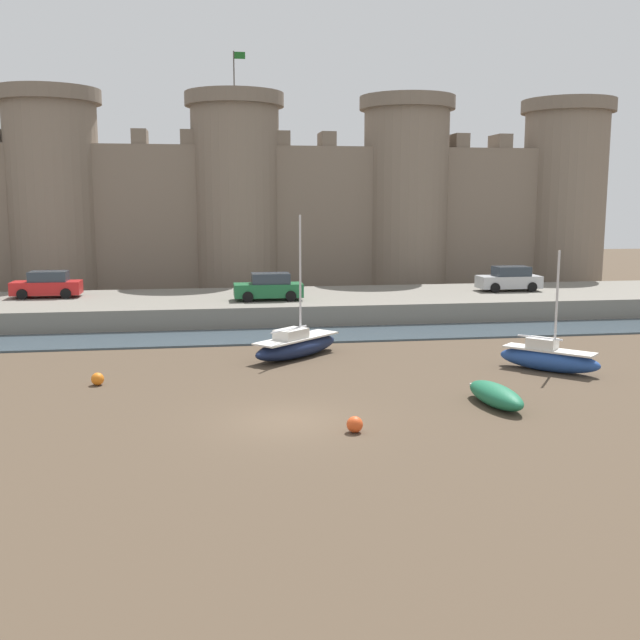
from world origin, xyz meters
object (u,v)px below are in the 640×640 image
object	(u,v)px
mooring_buoy_off_centre	(98,379)
car_quay_centre_east	(47,285)
sailboat_near_channel_right	(296,345)
car_quay_west	(509,279)
rowboat_midflat_right	(496,395)
sailboat_midflat_left	(548,358)
car_quay_centre_west	(269,287)
mooring_buoy_near_channel	(355,424)

from	to	relation	value
mooring_buoy_off_centre	car_quay_centre_east	size ratio (longest dim) A/B	0.12
sailboat_near_channel_right	mooring_buoy_off_centre	world-z (taller)	sailboat_near_channel_right
car_quay_west	car_quay_centre_east	world-z (taller)	same
sailboat_near_channel_right	mooring_buoy_off_centre	bearing A→B (deg)	-154.35
rowboat_midflat_right	sailboat_midflat_left	world-z (taller)	sailboat_midflat_left
sailboat_near_channel_right	rowboat_midflat_right	xyz separation A→B (m)	(5.94, -9.31, -0.16)
rowboat_midflat_right	car_quay_centre_west	size ratio (longest dim) A/B	0.83
sailboat_midflat_left	car_quay_centre_west	bearing A→B (deg)	124.65
mooring_buoy_off_centre	mooring_buoy_near_channel	distance (m)	11.57
mooring_buoy_near_channel	car_quay_west	distance (m)	29.05
car_quay_west	rowboat_midflat_right	bearing A→B (deg)	-113.94
rowboat_midflat_right	car_quay_centre_west	world-z (taller)	car_quay_centre_west
car_quay_west	car_quay_centre_west	distance (m)	16.28
car_quay_centre_west	sailboat_near_channel_right	bearing A→B (deg)	-88.41
sailboat_midflat_left	car_quay_centre_west	xyz separation A→B (m)	(-10.56, 15.27, 1.47)
sailboat_near_channel_right	car_quay_centre_west	size ratio (longest dim) A/B	1.59
mooring_buoy_near_channel	sailboat_near_channel_right	bearing A→B (deg)	91.96
mooring_buoy_off_centre	car_quay_centre_west	world-z (taller)	car_quay_centre_west
car_quay_centre_east	car_quay_west	bearing A→B (deg)	-2.28
sailboat_midflat_left	car_quay_west	size ratio (longest dim) A/B	1.25
sailboat_near_channel_right	car_quay_centre_west	xyz separation A→B (m)	(-0.30, 10.83, 1.47)
mooring_buoy_off_centre	car_quay_centre_east	bearing A→B (deg)	106.27
car_quay_centre_west	mooring_buoy_off_centre	bearing A→B (deg)	-118.57
sailboat_near_channel_right	mooring_buoy_off_centre	xyz separation A→B (m)	(-8.39, -4.03, -0.32)
sailboat_near_channel_right	car_quay_centre_west	distance (m)	10.93
car_quay_centre_east	sailboat_near_channel_right	bearing A→B (deg)	-45.95
car_quay_west	car_quay_centre_east	size ratio (longest dim) A/B	1.00
mooring_buoy_off_centre	car_quay_centre_west	distance (m)	17.01
sailboat_midflat_left	mooring_buoy_near_channel	xyz separation A→B (m)	(-9.86, -7.11, -0.31)
sailboat_near_channel_right	car_quay_centre_east	xyz separation A→B (m)	(-13.71, 14.17, 1.47)
sailboat_midflat_left	mooring_buoy_off_centre	bearing A→B (deg)	178.73
sailboat_near_channel_right	mooring_buoy_near_channel	world-z (taller)	sailboat_near_channel_right
rowboat_midflat_right	mooring_buoy_near_channel	size ratio (longest dim) A/B	6.55
sailboat_near_channel_right	sailboat_midflat_left	bearing A→B (deg)	-23.43
rowboat_midflat_right	car_quay_west	bearing A→B (deg)	66.06
sailboat_midflat_left	mooring_buoy_off_centre	world-z (taller)	sailboat_midflat_left
rowboat_midflat_right	car_quay_centre_east	world-z (taller)	car_quay_centre_east
mooring_buoy_off_centre	car_quay_centre_west	bearing A→B (deg)	61.43
sailboat_near_channel_right	mooring_buoy_near_channel	size ratio (longest dim) A/B	12.62
mooring_buoy_near_channel	car_quay_centre_east	size ratio (longest dim) A/B	0.13
rowboat_midflat_right	sailboat_near_channel_right	bearing A→B (deg)	122.55
sailboat_near_channel_right	mooring_buoy_off_centre	size ratio (longest dim) A/B	13.09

